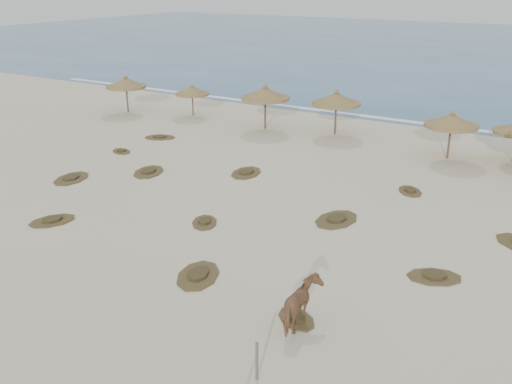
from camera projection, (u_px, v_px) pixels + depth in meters
ground at (176, 258)px, 21.84m from camera, size 160.00×160.00×0.00m
ocean at (507, 51)px, 81.65m from camera, size 200.00×100.00×0.01m
foam_line at (396, 120)px, 42.57m from camera, size 70.00×0.60×0.01m
palapa_0 at (126, 83)px, 44.38m from camera, size 3.68×3.68×2.92m
palapa_1 at (192, 91)px, 43.39m from camera, size 2.71×2.71×2.43m
palapa_2 at (265, 94)px, 39.36m from camera, size 4.44×4.44×3.17m
palapa_3 at (336, 99)px, 38.10m from camera, size 3.87×3.87×3.05m
palapa_4 at (452, 121)px, 32.93m from camera, size 3.19×3.19×2.90m
horse at (302, 305)px, 17.30m from camera, size 1.03×1.90×1.53m
fence_post_far at (257, 361)px, 15.06m from camera, size 0.11×0.11×1.16m
scrub_0 at (71, 178)px, 30.24m from camera, size 2.06×2.65×0.16m
scrub_1 at (149, 172)px, 31.25m from camera, size 2.25×2.72×0.16m
scrub_2 at (205, 222)px, 24.85m from camera, size 1.81×1.99×0.16m
scrub_3 at (336, 219)px, 25.15m from camera, size 1.94×2.66×0.16m
scrub_4 at (434, 276)px, 20.38m from camera, size 2.33×2.04×0.16m
scrub_6 at (160, 137)px, 37.91m from camera, size 2.46×2.15×0.16m
scrub_7 at (410, 191)px, 28.45m from camera, size 1.84×2.00×0.16m
scrub_8 at (121, 151)px, 34.91m from camera, size 1.72×1.44×0.16m
scrub_9 at (198, 275)px, 20.46m from camera, size 2.16×2.63×0.16m
scrub_11 at (52, 220)px, 25.03m from camera, size 2.05×2.38×0.16m
scrub_12 at (296, 318)px, 17.88m from camera, size 1.79×1.60×0.16m
scrub_13 at (246, 173)px, 31.11m from camera, size 1.84×2.50×0.16m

